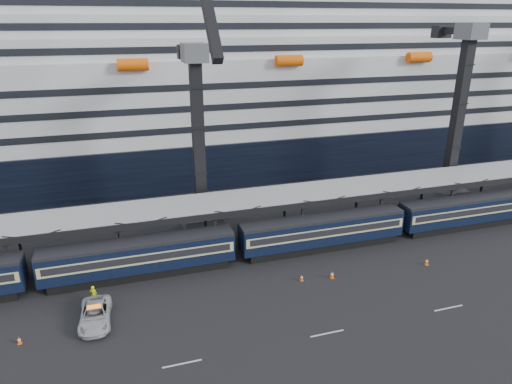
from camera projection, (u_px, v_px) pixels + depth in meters
ground at (438, 282)px, 45.14m from camera, size 260.00×260.00×0.00m
train at (349, 227)px, 52.02m from camera, size 133.05×3.00×4.05m
canopy at (370, 186)px, 55.80m from camera, size 130.00×6.25×5.53m
cruise_ship at (275, 92)px, 81.60m from camera, size 214.09×28.84×34.00m
crane_dark_near at (199, 136)px, 52.01m from camera, size 4.50×17.75×35.08m
crane_dark_mid at (461, 108)px, 60.31m from camera, size 4.50×18.24×39.64m
pickup_truck at (95, 315)px, 38.82m from camera, size 2.76×5.56×1.51m
worker at (94, 294)px, 41.51m from camera, size 0.76×0.63×1.76m
traffic_cone_b at (19, 340)px, 36.40m from camera, size 0.34×0.34×0.67m
traffic_cone_c at (332, 275)px, 45.68m from camera, size 0.39×0.39×0.79m
traffic_cone_d at (302, 278)px, 45.25m from camera, size 0.34×0.34×0.68m
traffic_cone_e at (427, 261)px, 48.17m from camera, size 0.39×0.39×0.78m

